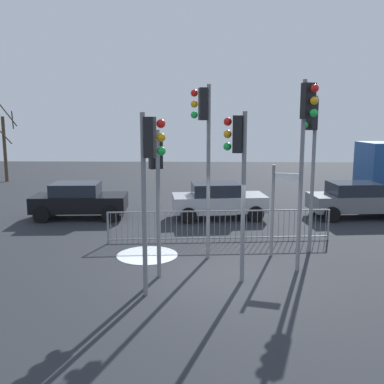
# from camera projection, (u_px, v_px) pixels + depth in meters

# --- Properties ---
(ground_plane) EXTENTS (60.00, 60.00, 0.00)m
(ground_plane) POSITION_uv_depth(u_px,v_px,m) (225.00, 277.00, 11.51)
(ground_plane) COLOR #26282D
(traffic_light_rear_right) EXTENTS (0.56, 0.36, 4.28)m
(traffic_light_rear_right) POSITION_uv_depth(u_px,v_px,m) (238.00, 159.00, 10.70)
(traffic_light_rear_right) COLOR slate
(traffic_light_rear_right) RESTS_ON ground
(traffic_light_rear_left) EXTENTS (0.39, 0.54, 5.09)m
(traffic_light_rear_left) POSITION_uv_depth(u_px,v_px,m) (306.00, 134.00, 11.23)
(traffic_light_rear_left) COLOR slate
(traffic_light_rear_left) RESTS_ON ground
(traffic_light_foreground_left) EXTENTS (0.39, 0.53, 3.84)m
(traffic_light_foreground_left) POSITION_uv_depth(u_px,v_px,m) (156.00, 170.00, 11.19)
(traffic_light_foreground_left) COLOR slate
(traffic_light_foreground_left) RESTS_ON ground
(traffic_light_foreground_right) EXTENTS (0.51, 0.42, 4.76)m
(traffic_light_foreground_right) POSITION_uv_depth(u_px,v_px,m) (311.00, 139.00, 13.04)
(traffic_light_foreground_right) COLOR slate
(traffic_light_foreground_right) RESTS_ON ground
(traffic_light_mid_left) EXTENTS (0.57, 0.34, 4.25)m
(traffic_light_mid_left) POSITION_uv_depth(u_px,v_px,m) (150.00, 164.00, 9.79)
(traffic_light_mid_left) COLOR slate
(traffic_light_mid_left) RESTS_ON ground
(traffic_light_mid_right) EXTENTS (0.56, 0.36, 5.05)m
(traffic_light_mid_right) POSITION_uv_depth(u_px,v_px,m) (204.00, 133.00, 12.42)
(traffic_light_mid_right) COLOR slate
(traffic_light_mid_right) RESTS_ON ground
(direction_sign_post) EXTENTS (0.77, 0.24, 2.77)m
(direction_sign_post) POSITION_uv_depth(u_px,v_px,m) (275.00, 205.00, 12.98)
(direction_sign_post) COLOR slate
(direction_sign_post) RESTS_ON ground
(pedestrian_guard_railing) EXTENTS (7.48, 0.71, 1.07)m
(pedestrian_guard_railing) POSITION_uv_depth(u_px,v_px,m) (220.00, 225.00, 14.68)
(pedestrian_guard_railing) COLOR slate
(pedestrian_guard_railing) RESTS_ON ground
(car_silver_far) EXTENTS (3.99, 2.33, 1.47)m
(car_silver_far) POSITION_uv_depth(u_px,v_px,m) (218.00, 200.00, 18.10)
(car_silver_far) COLOR #B2B5BA
(car_silver_far) RESTS_ON ground
(car_black_trailing) EXTENTS (3.90, 2.12, 1.47)m
(car_black_trailing) POSITION_uv_depth(u_px,v_px,m) (79.00, 200.00, 18.12)
(car_black_trailing) COLOR black
(car_black_trailing) RESTS_ON ground
(car_grey_near) EXTENTS (3.94, 2.22, 1.47)m
(car_grey_near) POSITION_uv_depth(u_px,v_px,m) (355.00, 199.00, 18.22)
(car_grey_near) COLOR slate
(car_grey_near) RESTS_ON ground
(bare_tree_left) EXTENTS (1.61, 1.69, 5.20)m
(bare_tree_left) POSITION_uv_depth(u_px,v_px,m) (5.00, 145.00, 28.17)
(bare_tree_left) COLOR #473828
(bare_tree_left) RESTS_ON ground
(snow_patch_kerb) EXTENTS (1.85, 1.85, 0.01)m
(snow_patch_kerb) POSITION_uv_depth(u_px,v_px,m) (147.00, 255.00, 13.28)
(snow_patch_kerb) COLOR white
(snow_patch_kerb) RESTS_ON ground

